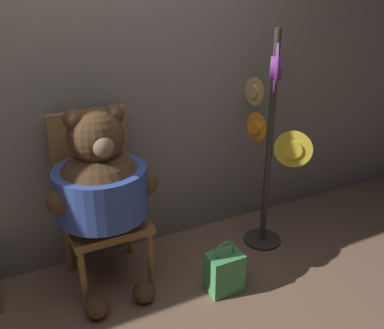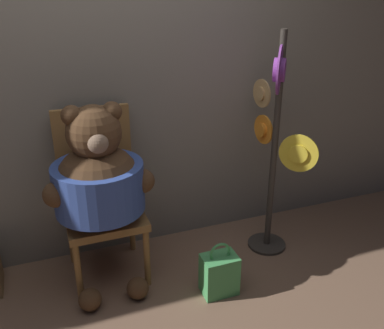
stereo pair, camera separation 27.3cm
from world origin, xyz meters
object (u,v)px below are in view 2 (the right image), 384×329
object	(u,v)px
teddy_bear	(99,182)
hat_display_rack	(275,142)
chair	(100,192)
handbag_on_ground	(219,274)

from	to	relation	value
teddy_bear	hat_display_rack	xyz separation A→B (m)	(1.18, -0.03, 0.11)
chair	teddy_bear	distance (m)	0.24
chair	teddy_bear	size ratio (longest dim) A/B	0.91
hat_display_rack	teddy_bear	bearing A→B (deg)	178.77
hat_display_rack	handbag_on_ground	xyz separation A→B (m)	(-0.54, -0.34, -0.69)
hat_display_rack	handbag_on_ground	distance (m)	0.94
chair	hat_display_rack	distance (m)	1.21
teddy_bear	handbag_on_ground	world-z (taller)	teddy_bear
handbag_on_ground	teddy_bear	bearing A→B (deg)	150.58
teddy_bear	hat_display_rack	size ratio (longest dim) A/B	0.77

